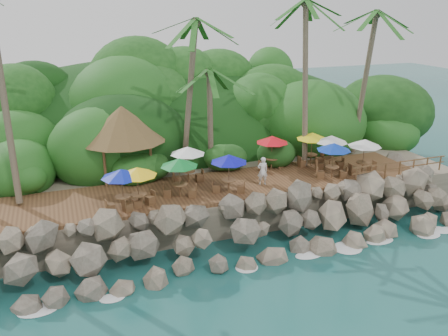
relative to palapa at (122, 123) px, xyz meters
name	(u,v)px	position (x,y,z in m)	size (l,w,h in m)	color
ground	(264,266)	(5.40, -9.63, -5.79)	(140.00, 140.00, 0.00)	#19514F
land_base	(182,157)	(5.40, 6.37, -4.74)	(32.00, 25.20, 2.10)	gray
jungle_hill	(162,145)	(5.40, 13.87, -5.79)	(44.80, 28.00, 15.40)	#143811
seawall	(249,230)	(5.40, -7.63, -4.64)	(29.00, 4.00, 2.30)	gray
terrace	(224,186)	(5.40, -3.63, -3.59)	(26.00, 5.00, 0.20)	brown
jungle_foliage	(186,173)	(5.40, 5.37, -5.79)	(44.00, 16.00, 12.00)	#143811
foam_line	(261,263)	(5.40, -9.33, -5.76)	(25.20, 0.80, 0.06)	white
palms	(186,8)	(4.00, -1.02, 6.75)	(31.17, 6.85, 13.74)	brown
palapa	(122,123)	(0.00, 0.00, 0.00)	(5.37, 5.37, 4.60)	brown
dining_clusters	(253,153)	(7.16, -3.95, -1.56)	(17.65, 5.35, 2.33)	brown
railing	(400,167)	(16.57, -5.98, -2.88)	(7.20, 0.10, 1.00)	brown
waiter	(263,171)	(7.63, -4.36, -2.61)	(0.65, 0.42, 1.77)	white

